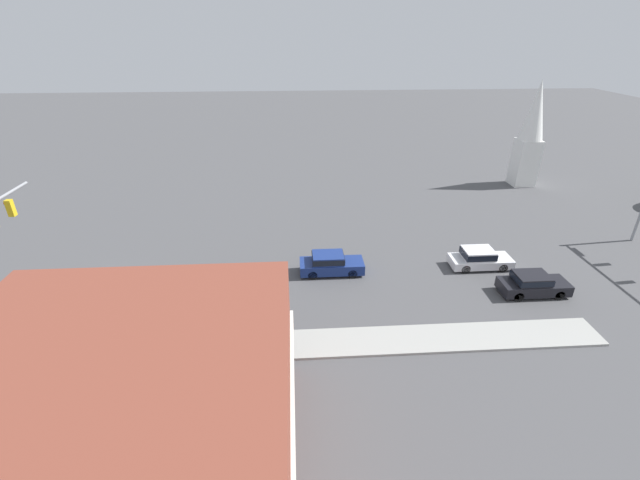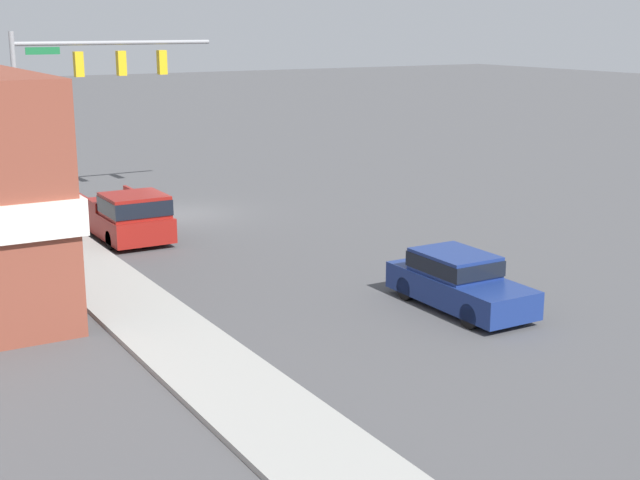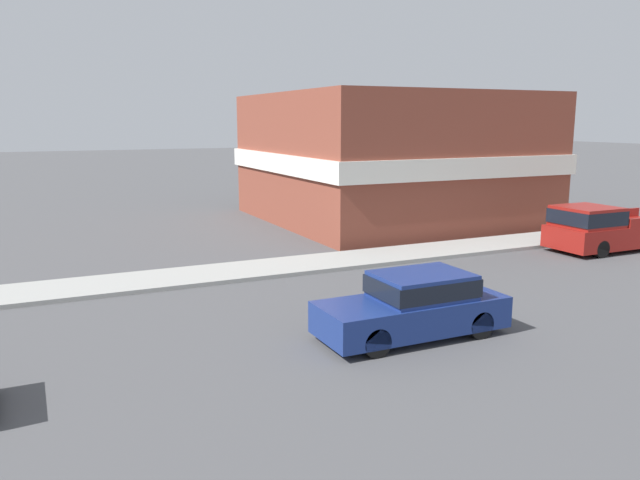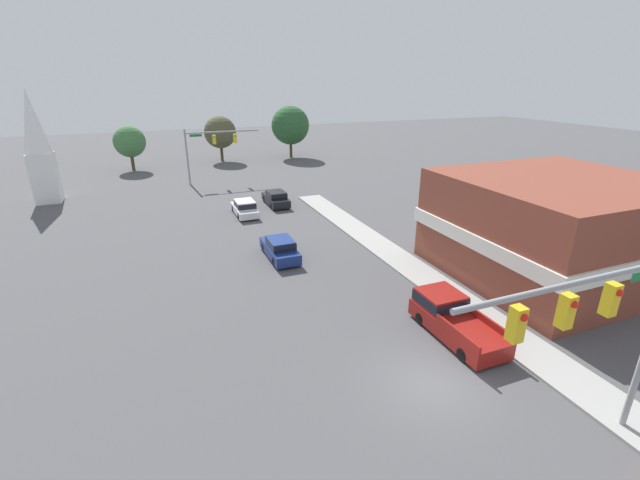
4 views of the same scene
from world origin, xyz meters
TOP-DOWN VIEW (x-y plane):
  - ground_plane at (0.00, 0.00)m, footprint 200.00×200.00m
  - sidewalk_curb at (5.70, 0.00)m, footprint 2.40×60.00m
  - near_signal_assembly at (2.24, -4.61)m, footprint 8.70×0.49m
  - far_signal_assembly at (-2.72, 40.63)m, footprint 8.76×0.49m
  - car_lead at (-1.99, 15.25)m, footprint 1.78×4.54m
  - car_second_ahead at (-2.10, 26.18)m, footprint 1.80×4.43m
  - car_oncoming at (1.54, 28.29)m, footprint 1.79×4.41m
  - pickup_truck_parked at (3.23, 2.94)m, footprint 2.13×5.38m
  - corner_brick_building at (13.76, 6.43)m, footprint 13.01×12.29m
  - church_steeple at (-19.83, 38.21)m, footprint 2.54×2.54m
  - backdrop_tree_left_far at (-11.89, 52.34)m, footprint 4.19×4.19m
  - backdrop_tree_left_mid at (0.70, 54.54)m, footprint 4.74×4.74m
  - backdrop_tree_center at (11.53, 53.76)m, footprint 5.91×5.91m

SIDE VIEW (x-z plane):
  - ground_plane at x=0.00m, z-range 0.00..0.00m
  - sidewalk_curb at x=5.70m, z-range 0.00..0.14m
  - car_second_ahead at x=-2.10m, z-range 0.03..1.49m
  - car_oncoming at x=1.54m, z-range 0.03..1.51m
  - car_lead at x=-1.99m, z-range 0.03..1.55m
  - pickup_truck_parked at x=3.23m, z-range -0.01..1.79m
  - corner_brick_building at x=13.76m, z-range -0.02..6.32m
  - backdrop_tree_left_far at x=-11.89m, z-range 0.89..6.89m
  - backdrop_tree_left_mid at x=0.70m, z-range 0.97..7.69m
  - far_signal_assembly at x=-2.72m, z-range 1.52..8.05m
  - backdrop_tree_center at x=11.53m, z-range 1.02..8.97m
  - near_signal_assembly at x=2.24m, z-range 1.77..9.04m
  - church_steeple at x=-19.83m, z-range 0.26..11.42m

